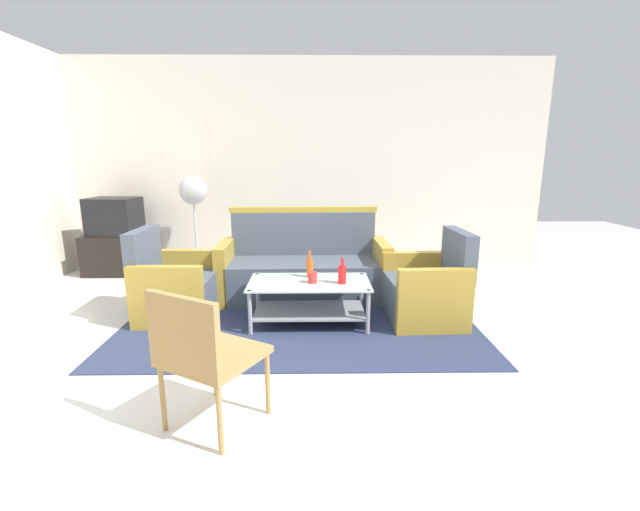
% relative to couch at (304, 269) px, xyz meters
% --- Properties ---
extents(ground_plane, '(14.00, 14.00, 0.00)m').
position_rel_couch_xyz_m(ground_plane, '(0.03, -1.52, -0.32)').
color(ground_plane, white).
extents(wall_back, '(6.52, 0.12, 2.80)m').
position_rel_couch_xyz_m(wall_back, '(0.03, 1.54, 1.08)').
color(wall_back, silver).
rests_on(wall_back, ground).
extents(rug, '(3.23, 2.12, 0.01)m').
position_rel_couch_xyz_m(rug, '(-0.03, -0.66, -0.31)').
color(rug, '#2D3856').
rests_on(rug, ground).
extents(couch, '(1.82, 0.78, 0.96)m').
position_rel_couch_xyz_m(couch, '(0.00, 0.00, 0.00)').
color(couch, '#4C5666').
rests_on(couch, rug).
extents(armchair_left, '(0.71, 0.77, 0.85)m').
position_rel_couch_xyz_m(armchair_left, '(-1.23, -0.56, -0.03)').
color(armchair_left, '#4C5666').
rests_on(armchair_left, rug).
extents(armchair_right, '(0.73, 0.79, 0.85)m').
position_rel_couch_xyz_m(armchair_right, '(1.18, -0.69, -0.03)').
color(armchair_right, '#4C5666').
rests_on(armchair_right, rug).
extents(coffee_table, '(1.10, 0.60, 0.40)m').
position_rel_couch_xyz_m(coffee_table, '(0.07, -0.77, -0.04)').
color(coffee_table, silver).
rests_on(coffee_table, rug).
extents(bottle_orange, '(0.06, 0.06, 0.26)m').
position_rel_couch_xyz_m(bottle_orange, '(0.07, -0.63, 0.19)').
color(bottle_orange, '#D85919').
rests_on(bottle_orange, coffee_table).
extents(bottle_red, '(0.07, 0.07, 0.23)m').
position_rel_couch_xyz_m(bottle_red, '(0.36, -0.84, 0.18)').
color(bottle_red, red).
rests_on(bottle_red, coffee_table).
extents(cup, '(0.08, 0.08, 0.10)m').
position_rel_couch_xyz_m(cup, '(0.10, -0.81, 0.14)').
color(cup, red).
rests_on(cup, coffee_table).
extents(tv_stand, '(0.80, 0.50, 0.52)m').
position_rel_couch_xyz_m(tv_stand, '(-2.48, 1.03, -0.06)').
color(tv_stand, black).
rests_on(tv_stand, ground).
extents(television, '(0.64, 0.50, 0.48)m').
position_rel_couch_xyz_m(television, '(-2.48, 1.03, 0.44)').
color(television, black).
rests_on(television, tv_stand).
extents(pedestal_fan, '(0.36, 0.36, 1.27)m').
position_rel_couch_xyz_m(pedestal_fan, '(-1.45, 1.08, 0.70)').
color(pedestal_fan, '#2D2D33').
rests_on(pedestal_fan, ground).
extents(wicker_chair, '(0.65, 0.65, 0.84)m').
position_rel_couch_xyz_m(wicker_chair, '(-0.50, -2.35, 0.18)').
color(wicker_chair, '#AD844C').
rests_on(wicker_chair, ground).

